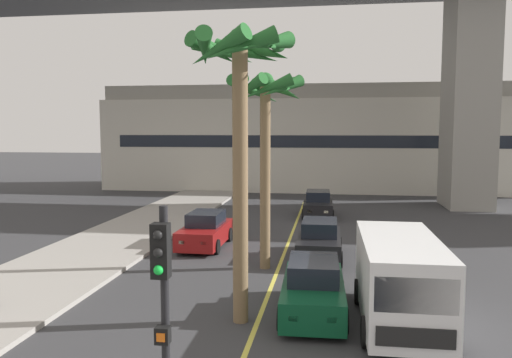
{
  "coord_description": "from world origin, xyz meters",
  "views": [
    {
      "loc": [
        1.95,
        0.94,
        5.25
      ],
      "look_at": [
        0.0,
        14.0,
        3.96
      ],
      "focal_mm": 35.77,
      "sensor_mm": 36.0,
      "label": 1
    }
  ],
  "objects_px": {
    "car_queue_second": "(313,290)",
    "palm_tree_near_median": "(265,110)",
    "palm_tree_mid_median": "(240,87)",
    "car_queue_third": "(318,205)",
    "traffic_light_median_near": "(163,312)",
    "delivery_van": "(400,279)",
    "car_queue_fourth": "(319,241)",
    "car_queue_front": "(206,231)"
  },
  "relations": [
    {
      "from": "car_queue_second",
      "to": "traffic_light_median_near",
      "type": "distance_m",
      "value": 8.03
    },
    {
      "from": "palm_tree_near_median",
      "to": "traffic_light_median_near",
      "type": "bearing_deg",
      "value": -89.14
    },
    {
      "from": "car_queue_front",
      "to": "palm_tree_near_median",
      "type": "xyz_separation_m",
      "value": [
        3.1,
        -3.15,
        5.26
      ]
    },
    {
      "from": "car_queue_third",
      "to": "palm_tree_mid_median",
      "type": "distance_m",
      "value": 18.3
    },
    {
      "from": "car_queue_second",
      "to": "palm_tree_mid_median",
      "type": "xyz_separation_m",
      "value": [
        -1.95,
        -0.82,
        5.64
      ]
    },
    {
      "from": "delivery_van",
      "to": "traffic_light_median_near",
      "type": "relative_size",
      "value": 1.25
    },
    {
      "from": "car_queue_second",
      "to": "car_queue_third",
      "type": "xyz_separation_m",
      "value": [
        -0.33,
        16.51,
        0.0
      ]
    },
    {
      "from": "car_queue_third",
      "to": "palm_tree_near_median",
      "type": "relative_size",
      "value": 0.56
    },
    {
      "from": "car_queue_second",
      "to": "palm_tree_mid_median",
      "type": "distance_m",
      "value": 6.02
    },
    {
      "from": "car_queue_second",
      "to": "palm_tree_mid_median",
      "type": "bearing_deg",
      "value": -157.19
    },
    {
      "from": "delivery_van",
      "to": "traffic_light_median_near",
      "type": "height_order",
      "value": "traffic_light_median_near"
    },
    {
      "from": "delivery_van",
      "to": "palm_tree_mid_median",
      "type": "distance_m",
      "value": 6.63
    },
    {
      "from": "car_queue_front",
      "to": "car_queue_fourth",
      "type": "height_order",
      "value": "same"
    },
    {
      "from": "car_queue_second",
      "to": "palm_tree_mid_median",
      "type": "height_order",
      "value": "palm_tree_mid_median"
    },
    {
      "from": "car_queue_fourth",
      "to": "palm_tree_near_median",
      "type": "xyz_separation_m",
      "value": [
        -2.02,
        -1.78,
        5.26
      ]
    },
    {
      "from": "palm_tree_near_median",
      "to": "delivery_van",
      "type": "bearing_deg",
      "value": -49.83
    },
    {
      "from": "car_queue_front",
      "to": "traffic_light_median_near",
      "type": "distance_m",
      "value": 15.8
    },
    {
      "from": "traffic_light_median_near",
      "to": "palm_tree_mid_median",
      "type": "bearing_deg",
      "value": 91.12
    },
    {
      "from": "traffic_light_median_near",
      "to": "palm_tree_mid_median",
      "type": "relative_size",
      "value": 0.53
    },
    {
      "from": "car_queue_second",
      "to": "car_queue_fourth",
      "type": "bearing_deg",
      "value": 89.89
    },
    {
      "from": "car_queue_third",
      "to": "palm_tree_near_median",
      "type": "height_order",
      "value": "palm_tree_near_median"
    },
    {
      "from": "car_queue_fourth",
      "to": "traffic_light_median_near",
      "type": "bearing_deg",
      "value": -97.49
    },
    {
      "from": "car_queue_third",
      "to": "palm_tree_mid_median",
      "type": "height_order",
      "value": "palm_tree_mid_median"
    },
    {
      "from": "car_queue_fourth",
      "to": "traffic_light_median_near",
      "type": "relative_size",
      "value": 0.98
    },
    {
      "from": "palm_tree_mid_median",
      "to": "car_queue_front",
      "type": "bearing_deg",
      "value": 110.13
    },
    {
      "from": "delivery_van",
      "to": "palm_tree_mid_median",
      "type": "relative_size",
      "value": 0.67
    },
    {
      "from": "car_queue_third",
      "to": "traffic_light_median_near",
      "type": "bearing_deg",
      "value": -93.55
    },
    {
      "from": "car_queue_front",
      "to": "car_queue_fourth",
      "type": "xyz_separation_m",
      "value": [
        5.11,
        -1.37,
        0.0
      ]
    },
    {
      "from": "delivery_van",
      "to": "palm_tree_mid_median",
      "type": "bearing_deg",
      "value": -175.54
    },
    {
      "from": "palm_tree_near_median",
      "to": "palm_tree_mid_median",
      "type": "height_order",
      "value": "palm_tree_mid_median"
    },
    {
      "from": "car_queue_third",
      "to": "palm_tree_near_median",
      "type": "distance_m",
      "value": 13.11
    },
    {
      "from": "car_queue_third",
      "to": "traffic_light_median_near",
      "type": "height_order",
      "value": "traffic_light_median_near"
    },
    {
      "from": "delivery_van",
      "to": "palm_tree_mid_median",
      "type": "height_order",
      "value": "palm_tree_mid_median"
    },
    {
      "from": "delivery_van",
      "to": "palm_tree_mid_median",
      "type": "xyz_separation_m",
      "value": [
        -4.26,
        -0.33,
        5.07
      ]
    },
    {
      "from": "car_queue_second",
      "to": "palm_tree_near_median",
      "type": "xyz_separation_m",
      "value": [
        -2.0,
        4.61,
        5.26
      ]
    },
    {
      "from": "car_queue_second",
      "to": "car_queue_third",
      "type": "distance_m",
      "value": 16.52
    },
    {
      "from": "palm_tree_mid_median",
      "to": "delivery_van",
      "type": "bearing_deg",
      "value": 4.46
    },
    {
      "from": "delivery_van",
      "to": "palm_tree_near_median",
      "type": "distance_m",
      "value": 8.16
    },
    {
      "from": "car_queue_second",
      "to": "palm_tree_mid_median",
      "type": "relative_size",
      "value": 0.53
    },
    {
      "from": "car_queue_second",
      "to": "car_queue_fourth",
      "type": "relative_size",
      "value": 1.01
    },
    {
      "from": "car_queue_second",
      "to": "car_queue_third",
      "type": "height_order",
      "value": "same"
    },
    {
      "from": "car_queue_second",
      "to": "palm_tree_near_median",
      "type": "height_order",
      "value": "palm_tree_near_median"
    }
  ]
}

